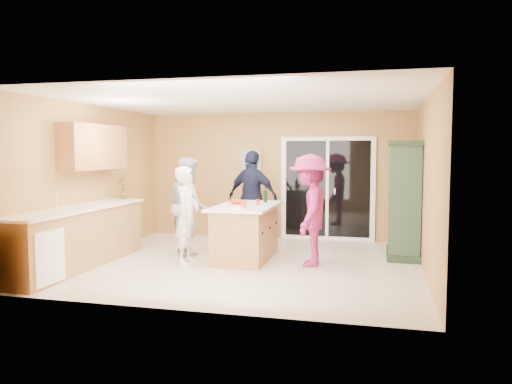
% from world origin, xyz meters
% --- Properties ---
extents(floor, '(5.50, 5.50, 0.00)m').
position_xyz_m(floor, '(0.00, 0.00, 0.00)').
color(floor, beige).
rests_on(floor, ground).
extents(ceiling, '(5.50, 5.00, 0.10)m').
position_xyz_m(ceiling, '(0.00, 0.00, 2.60)').
color(ceiling, white).
rests_on(ceiling, wall_back).
extents(wall_back, '(5.50, 0.10, 2.60)m').
position_xyz_m(wall_back, '(0.00, 2.50, 1.30)').
color(wall_back, tan).
rests_on(wall_back, ground).
extents(wall_front, '(5.50, 0.10, 2.60)m').
position_xyz_m(wall_front, '(0.00, -2.50, 1.30)').
color(wall_front, tan).
rests_on(wall_front, ground).
extents(wall_left, '(0.10, 5.00, 2.60)m').
position_xyz_m(wall_left, '(-2.75, 0.00, 1.30)').
color(wall_left, tan).
rests_on(wall_left, ground).
extents(wall_right, '(0.10, 5.00, 2.60)m').
position_xyz_m(wall_right, '(2.75, 0.00, 1.30)').
color(wall_right, tan).
rests_on(wall_right, ground).
extents(left_cabinet_run, '(0.65, 3.05, 1.24)m').
position_xyz_m(left_cabinet_run, '(-2.45, -1.05, 0.46)').
color(left_cabinet_run, '#A57340').
rests_on(left_cabinet_run, floor).
extents(upper_cabinets, '(0.35, 1.60, 0.75)m').
position_xyz_m(upper_cabinets, '(-2.58, -0.20, 1.88)').
color(upper_cabinets, '#A57340').
rests_on(upper_cabinets, wall_left).
extents(sliding_door, '(1.90, 0.07, 2.10)m').
position_xyz_m(sliding_door, '(1.05, 2.46, 1.05)').
color(sliding_door, white).
rests_on(sliding_door, floor).
extents(framed_picture, '(0.46, 0.04, 0.56)m').
position_xyz_m(framed_picture, '(-0.55, 2.48, 1.60)').
color(framed_picture, '#A78253').
rests_on(framed_picture, wall_back).
extents(kitchen_island, '(0.96, 1.75, 0.91)m').
position_xyz_m(kitchen_island, '(-0.08, 0.30, 0.43)').
color(kitchen_island, '#A57340').
rests_on(kitchen_island, floor).
extents(green_hutch, '(0.57, 1.08, 1.98)m').
position_xyz_m(green_hutch, '(2.49, 1.10, 0.96)').
color(green_hutch, '#1F3322').
rests_on(green_hutch, floor).
extents(woman_white, '(0.39, 0.58, 1.56)m').
position_xyz_m(woman_white, '(-0.91, -0.23, 0.78)').
color(woman_white, silver).
rests_on(woman_white, floor).
extents(woman_grey, '(0.96, 1.04, 1.71)m').
position_xyz_m(woman_grey, '(-1.18, 0.53, 0.85)').
color(woman_grey, '#ACACAF').
rests_on(woman_grey, floor).
extents(woman_navy, '(1.15, 0.73, 1.82)m').
position_xyz_m(woman_navy, '(-0.32, 1.72, 0.91)').
color(woman_navy, '#171732').
rests_on(woman_navy, floor).
extents(woman_magenta, '(0.69, 1.16, 1.76)m').
position_xyz_m(woman_magenta, '(1.02, 0.10, 0.88)').
color(woman_magenta, '#901F4D').
rests_on(woman_magenta, floor).
extents(serving_bowl, '(0.30, 0.30, 0.06)m').
position_xyz_m(serving_bowl, '(-0.26, 0.42, 0.95)').
color(serving_bowl, red).
rests_on(serving_bowl, kitchen_island).
extents(tulip_vase, '(0.26, 0.22, 0.42)m').
position_xyz_m(tulip_vase, '(-2.45, 0.52, 1.15)').
color(tulip_vase, '#B11117').
rests_on(tulip_vase, left_cabinet_run).
extents(tumbler_near, '(0.09, 0.09, 0.12)m').
position_xyz_m(tumbler_near, '(0.00, -0.11, 0.97)').
color(tumbler_near, red).
rests_on(tumbler_near, kitchen_island).
extents(tumbler_far, '(0.08, 0.08, 0.10)m').
position_xyz_m(tumbler_far, '(0.13, 0.33, 0.96)').
color(tumbler_far, red).
rests_on(tumbler_far, kitchen_island).
extents(wine_bottle, '(0.07, 0.07, 0.29)m').
position_xyz_m(wine_bottle, '(0.14, 0.79, 1.02)').
color(wine_bottle, black).
rests_on(wine_bottle, kitchen_island).
extents(white_plate, '(0.21, 0.21, 0.01)m').
position_xyz_m(white_plate, '(-0.06, -0.23, 0.92)').
color(white_plate, white).
rests_on(white_plate, kitchen_island).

